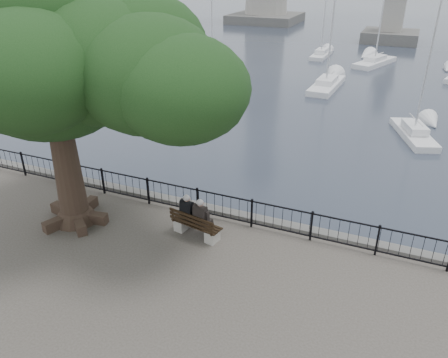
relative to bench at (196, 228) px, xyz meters
The scene contains 13 objects.
harbor 1.96m from the bench, 74.60° to the left, with size 260.00×260.00×1.20m.
railing 1.33m from the bench, 68.77° to the left, with size 22.06×0.06×1.00m.
bench is the anchor object (origin of this frame).
person_left 0.47m from the bench, 151.03° to the left, with size 0.49×0.76×1.44m.
person_right 0.43m from the bench, 12.93° to the left, with size 0.49×0.76×1.44m.
tree 6.26m from the bench, 169.63° to the right, with size 10.25×7.15×8.37m.
lion_monument 48.72m from the bench, 87.09° to the left, with size 6.46×6.46×9.42m.
sailboat_a 18.97m from the bench, 121.64° to the left, with size 2.13×5.55×9.22m.
sailboat_b 23.82m from the bench, 90.87° to the left, with size 1.94×6.12×12.37m.
sailboat_c 16.37m from the bench, 67.35° to the left, with size 2.86×4.94×10.27m.
sailboat_e 27.93m from the bench, 113.08° to the left, with size 2.57×5.15×11.99m.
sailboat_f 34.29m from the bench, 86.32° to the left, with size 3.66×6.31×12.49m.
sailboat_h 36.21m from the bench, 95.30° to the left, with size 1.47×4.95×11.68m.
Camera 1 is at (5.01, -9.28, 8.04)m, focal length 35.00 mm.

